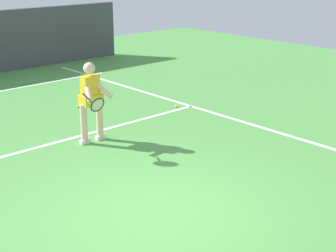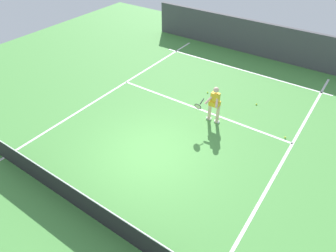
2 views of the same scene
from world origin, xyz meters
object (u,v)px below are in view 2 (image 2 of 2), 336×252
at_px(tennis_player, 214,103).
at_px(tennis_ball_far, 256,104).
at_px(tennis_ball_near, 208,92).
at_px(tennis_ball_mid, 285,137).

xyz_separation_m(tennis_player, tennis_ball_far, (-1.02, -2.14, -0.81)).
distance_m(tennis_player, tennis_ball_near, 2.30).
distance_m(tennis_player, tennis_ball_far, 2.50).
height_order(tennis_ball_near, tennis_ball_far, same).
bearing_deg(tennis_player, tennis_ball_mid, -167.71).
bearing_deg(tennis_ball_far, tennis_player, 64.50).
height_order(tennis_ball_near, tennis_ball_mid, same).
distance_m(tennis_ball_near, tennis_ball_far, 2.24).
bearing_deg(tennis_ball_mid, tennis_ball_near, -16.72).
bearing_deg(tennis_ball_near, tennis_ball_mid, 163.28).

